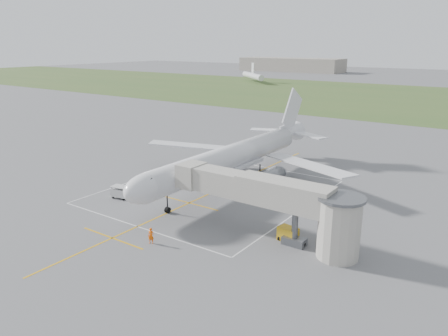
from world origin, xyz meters
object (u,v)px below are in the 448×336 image
Objects in this scene: baggage_cart at (121,192)px; ramp_worker_wing at (219,169)px; gpu_unit at (288,234)px; ramp_worker_nose at (151,236)px; airliner at (232,157)px; jet_bridge at (277,201)px.

baggage_cart reaches higher than ramp_worker_wing.
baggage_cart reaches higher than gpu_unit.
gpu_unit is at bearing 10.66° from ramp_worker_nose.
airliner is 23.85m from ramp_worker_nose.
gpu_unit is 1.30× the size of ramp_worker_nose.
jet_bridge is 9.79× the size of gpu_unit.
airliner is 22.09m from gpu_unit.
airliner is 6.62m from ramp_worker_wing.
ramp_worker_wing is at bearing 152.00° from gpu_unit.
baggage_cart is 18.59m from ramp_worker_wing.
jet_bridge is 14.68m from ramp_worker_nose.
jet_bridge is 4.16m from gpu_unit.
airliner is 25.40× the size of ramp_worker_nose.
airliner reaches higher than ramp_worker_wing.
jet_bridge reaches higher than baggage_cart.
ramp_worker_nose is at bearing -78.58° from airliner.
ramp_worker_wing is (4.68, 17.99, -0.03)m from baggage_cart.
airliner is 19.57× the size of gpu_unit.
gpu_unit is 0.85× the size of baggage_cart.
baggage_cart is at bearing 122.86° from ramp_worker_nose.
airliner is 21.22m from jet_bridge.
baggage_cart is 1.53× the size of ramp_worker_nose.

